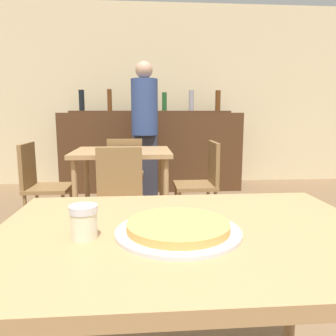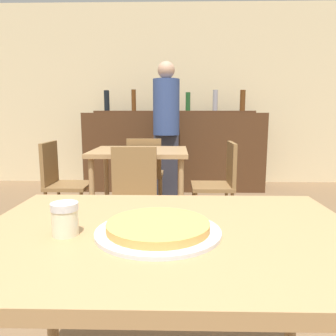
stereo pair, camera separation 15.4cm
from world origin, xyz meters
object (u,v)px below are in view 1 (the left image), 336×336
Objects in this scene: pizza_tray at (178,228)px; chair_far_side_back at (126,170)px; chair_far_side_right at (203,178)px; person_standing at (145,126)px; chair_far_side_left at (40,181)px; cheese_shaker at (84,222)px; chair_far_side_front at (119,193)px.

chair_far_side_back is at bearing 96.15° from pizza_tray.
person_standing reaches higher than chair_far_side_right.
chair_far_side_back is 2.26× the size of pizza_tray.
cheese_shaker is at bearing -160.00° from chair_far_side_left.
person_standing is (0.20, 3.36, 0.14)m from cheese_shaker.
chair_far_side_left is 2.40m from cheese_shaker.
pizza_tray is at bearing -12.49° from chair_far_side_right.
pizza_tray is 0.21× the size of person_standing.
chair_far_side_front is 1.00× the size of chair_far_side_back.
chair_far_side_front is 1.72m from cheese_shaker.
cheese_shaker is at bearing -18.89° from chair_far_side_right.
chair_far_side_left is 2.26× the size of pizza_tray.
cheese_shaker is at bearing -176.60° from pizza_tray.
person_standing is at bearing -153.59° from chair_far_side_right.
pizza_tray is 3.83× the size of cheese_shaker.
chair_far_side_back is 0.96m from chair_far_side_right.
cheese_shaker is at bearing 90.50° from chair_far_side_back.
cheese_shaker is 0.06× the size of person_standing.
person_standing reaches higher than chair_far_side_front.
cheese_shaker is 3.37m from person_standing.
chair_far_side_front and chair_far_side_left have the same top height.
chair_far_side_front and chair_far_side_right have the same top height.
cheese_shaker is (0.02, -1.69, 0.33)m from chair_far_side_front.
person_standing is at bearing 91.20° from pizza_tray.
chair_far_side_back is at bearing 90.50° from cheese_shaker.
chair_far_side_left is 1.59m from person_standing.
chair_far_side_left is at bearing 145.49° from chair_far_side_front.
pizza_tray is 3.35m from person_standing.
cheese_shaker reaches higher than pizza_tray.
chair_far_side_back is 8.66× the size of cheese_shaker.
pizza_tray is at bearing -88.80° from person_standing.
chair_far_side_back is 2.79m from pizza_tray.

